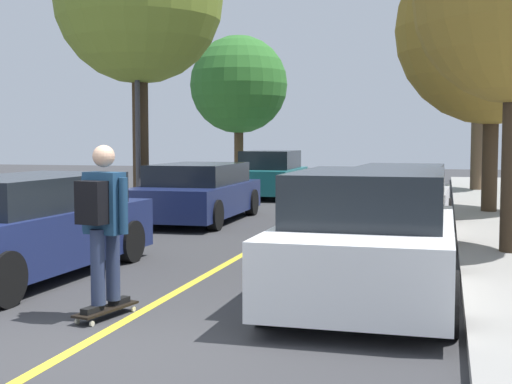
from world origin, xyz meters
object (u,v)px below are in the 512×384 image
(parked_car_right_nearest, at_px, (370,238))
(street_tree_right_near, at_px, (493,28))
(skateboard, at_px, (106,310))
(street_tree_right_far, at_px, (480,44))
(parked_car_left_far, at_px, (271,175))
(parked_car_right_near, at_px, (401,201))
(street_tree_left_nearest, at_px, (139,0))
(parked_car_left_near, at_px, (198,192))
(skateboarder, at_px, (103,217))
(parked_car_left_nearest, at_px, (24,227))
(streetlamp, at_px, (137,84))
(street_tree_left_near, at_px, (239,85))

(parked_car_right_nearest, distance_m, street_tree_right_near, 10.50)
(parked_car_right_nearest, bearing_deg, skateboard, -149.01)
(parked_car_right_nearest, bearing_deg, street_tree_right_far, 83.89)
(parked_car_left_far, distance_m, parked_car_right_near, 9.49)
(street_tree_left_nearest, relative_size, street_tree_right_near, 1.08)
(parked_car_left_near, bearing_deg, skateboarder, -76.43)
(parked_car_right_near, distance_m, street_tree_right_far, 12.58)
(parked_car_right_nearest, bearing_deg, parked_car_left_nearest, 178.45)
(street_tree_left_nearest, bearing_deg, parked_car_left_far, 72.73)
(parked_car_left_near, xyz_separation_m, skateboard, (2.07, -8.52, -0.57))
(street_tree_right_near, xyz_separation_m, streetlamp, (-8.24, -2.04, -1.30))
(parked_car_left_near, relative_size, street_tree_left_near, 0.82)
(parked_car_right_near, relative_size, skateboarder, 2.59)
(parked_car_left_far, distance_m, street_tree_right_far, 8.53)
(street_tree_right_near, height_order, skateboarder, street_tree_right_near)
(street_tree_left_nearest, distance_m, skateboarder, 11.12)
(parked_car_left_nearest, height_order, parked_car_right_nearest, parked_car_right_nearest)
(parked_car_right_near, distance_m, street_tree_left_nearest, 8.29)
(parked_car_left_nearest, bearing_deg, street_tree_left_nearest, 103.29)
(skateboard, relative_size, skateboarder, 0.51)
(parked_car_left_near, bearing_deg, parked_car_left_far, 90.00)
(parked_car_right_nearest, xyz_separation_m, street_tree_left_near, (-6.49, 16.46, 3.11))
(parked_car_right_nearest, xyz_separation_m, street_tree_right_far, (1.85, 17.24, 4.39))
(parked_car_left_far, relative_size, skateboard, 4.84)
(parked_car_left_far, relative_size, street_tree_left_nearest, 0.58)
(parked_car_left_nearest, relative_size, street_tree_left_near, 0.82)
(parked_car_left_far, relative_size, streetlamp, 0.79)
(parked_car_left_nearest, xyz_separation_m, street_tree_left_nearest, (-1.85, 7.82, 4.58))
(street_tree_left_near, xyz_separation_m, street_tree_right_far, (8.34, 0.78, 1.29))
(parked_car_left_nearest, bearing_deg, streetlamp, 103.22)
(street_tree_left_near, bearing_deg, skateboard, -77.73)
(parked_car_left_nearest, relative_size, skateboard, 5.17)
(street_tree_left_near, bearing_deg, street_tree_left_nearest, -90.00)
(parked_car_right_near, xyz_separation_m, street_tree_right_far, (1.85, 11.63, 4.45))
(parked_car_left_far, distance_m, skateboard, 15.58)
(parked_car_left_far, relative_size, parked_car_right_near, 0.95)
(parked_car_right_nearest, height_order, street_tree_left_near, street_tree_left_near)
(street_tree_left_near, relative_size, streetlamp, 1.03)
(street_tree_right_near, bearing_deg, skateboarder, -111.57)
(parked_car_left_near, height_order, skateboarder, skateboarder)
(parked_car_left_far, bearing_deg, street_tree_left_nearest, -107.27)
(street_tree_left_nearest, height_order, skateboard, street_tree_left_nearest)
(skateboard, distance_m, skateboarder, 0.98)
(parked_car_left_near, distance_m, parked_car_right_nearest, 8.38)
(parked_car_right_nearest, height_order, street_tree_right_far, street_tree_right_far)
(street_tree_right_far, bearing_deg, street_tree_left_near, -174.68)
(skateboard, bearing_deg, skateboarder, -101.83)
(street_tree_left_nearest, height_order, streetlamp, street_tree_left_nearest)
(skateboard, bearing_deg, parked_car_left_far, 97.64)
(street_tree_left_nearest, bearing_deg, parked_car_right_near, -19.80)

